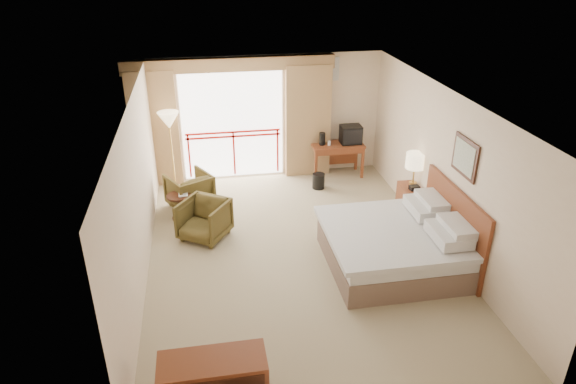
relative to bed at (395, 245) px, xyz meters
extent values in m
plane|color=#9A8B67|center=(-1.50, 0.60, -0.38)|extent=(7.00, 7.00, 0.00)
plane|color=white|center=(-1.50, 0.60, 2.32)|extent=(7.00, 7.00, 0.00)
plane|color=beige|center=(-1.50, 4.10, 0.97)|extent=(5.00, 0.00, 5.00)
plane|color=beige|center=(-1.50, -2.90, 0.97)|extent=(5.00, 0.00, 5.00)
plane|color=beige|center=(-4.00, 0.60, 0.97)|extent=(0.00, 7.00, 7.00)
plane|color=beige|center=(1.00, 0.60, 0.97)|extent=(0.00, 7.00, 7.00)
plane|color=white|center=(-2.30, 4.08, 0.82)|extent=(2.40, 0.00, 2.40)
cube|color=red|center=(-2.30, 4.06, 0.57)|extent=(2.09, 0.03, 0.04)
cube|color=red|center=(-2.30, 4.06, 0.67)|extent=(2.09, 0.03, 0.04)
cube|color=red|center=(-3.29, 4.06, 0.17)|extent=(0.04, 0.03, 1.00)
cube|color=red|center=(-2.30, 4.06, 0.17)|extent=(0.04, 0.03, 1.00)
cube|color=red|center=(-1.31, 4.06, 0.17)|extent=(0.04, 0.03, 1.00)
cube|color=olive|center=(-3.95, 3.95, 0.87)|extent=(1.00, 0.26, 2.50)
cube|color=olive|center=(-0.65, 3.95, 0.87)|extent=(1.00, 0.26, 2.50)
cube|color=olive|center=(-2.30, 3.98, 2.17)|extent=(4.40, 0.22, 0.28)
cube|color=silver|center=(-0.20, 4.07, 1.97)|extent=(0.50, 0.04, 0.50)
cube|color=brown|center=(-0.05, 0.00, -0.18)|extent=(2.05, 2.00, 0.40)
cube|color=silver|center=(-0.05, 0.00, 0.12)|extent=(2.01, 1.96, 0.22)
cube|color=silver|center=(-0.10, 0.00, 0.25)|extent=(2.09, 2.06, 0.08)
cube|color=silver|center=(0.65, -0.45, 0.40)|extent=(0.50, 0.75, 0.18)
cube|color=silver|center=(0.65, 0.45, 0.40)|extent=(0.50, 0.75, 0.18)
cube|color=silver|center=(0.78, -0.45, 0.52)|extent=(0.40, 0.70, 0.14)
cube|color=silver|center=(0.78, 0.45, 0.52)|extent=(0.40, 0.70, 0.14)
cube|color=#632916|center=(0.96, 0.00, 0.27)|extent=(0.06, 2.10, 1.30)
cube|color=black|center=(0.98, 0.00, 1.47)|extent=(0.03, 0.72, 0.60)
cube|color=silver|center=(0.96, 0.00, 1.47)|extent=(0.01, 0.60, 0.48)
cube|color=#632916|center=(0.90, 1.51, -0.04)|extent=(0.50, 0.58, 0.66)
cylinder|color=tan|center=(0.90, 1.56, 0.33)|extent=(0.15, 0.15, 0.04)
cylinder|color=tan|center=(0.90, 1.56, 0.52)|extent=(0.03, 0.03, 0.37)
cylinder|color=#FFE5B2|center=(0.90, 1.56, 0.79)|extent=(0.35, 0.35, 0.29)
cube|color=black|center=(0.85, 1.36, 0.33)|extent=(0.19, 0.15, 0.08)
cube|color=#632916|center=(-0.01, 3.70, 0.36)|extent=(1.16, 0.56, 0.05)
cube|color=#632916|center=(-0.55, 3.46, -0.02)|extent=(0.06, 0.06, 0.72)
cube|color=#632916|center=(0.52, 3.46, -0.02)|extent=(0.06, 0.06, 0.72)
cube|color=#632916|center=(-0.55, 3.94, -0.02)|extent=(0.06, 0.06, 0.72)
cube|color=#632916|center=(0.52, 3.94, -0.02)|extent=(0.06, 0.06, 0.72)
cube|color=#632916|center=(-0.01, 3.94, 0.06)|extent=(1.07, 0.03, 0.53)
cube|color=#632916|center=(-0.01, 3.45, 0.28)|extent=(1.07, 0.03, 0.12)
cube|color=black|center=(0.29, 3.70, 0.59)|extent=(0.45, 0.35, 0.41)
cube|color=black|center=(0.29, 3.52, 0.59)|extent=(0.41, 0.02, 0.33)
cylinder|color=black|center=(-0.36, 3.70, 0.52)|extent=(0.14, 0.14, 0.28)
cylinder|color=white|center=(-0.21, 3.65, 0.43)|extent=(0.09, 0.09, 0.10)
cylinder|color=black|center=(-0.57, 3.10, -0.21)|extent=(0.33, 0.33, 0.33)
imported|color=#413617|center=(-3.30, 2.68, -0.38)|extent=(1.05, 1.06, 0.72)
imported|color=#413617|center=(-3.05, 1.43, -0.38)|extent=(1.08, 1.08, 0.72)
cylinder|color=black|center=(-3.49, 2.22, 0.11)|extent=(0.46, 0.46, 0.04)
cylinder|color=black|center=(-3.49, 2.22, -0.13)|extent=(0.06, 0.06, 0.46)
cylinder|color=black|center=(-3.49, 2.22, -0.36)|extent=(0.33, 0.33, 0.03)
imported|color=white|center=(-3.49, 2.22, 0.13)|extent=(0.18, 0.24, 0.02)
cylinder|color=tan|center=(-3.62, 3.60, -0.36)|extent=(0.28, 0.28, 0.03)
cylinder|color=tan|center=(-3.62, 3.60, 0.37)|extent=(0.03, 0.03, 1.49)
cone|color=#FFE5B2|center=(-3.62, 3.60, 1.16)|extent=(0.44, 0.44, 0.35)
camera|label=1|loc=(-2.95, -6.71, 4.43)|focal=32.00mm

